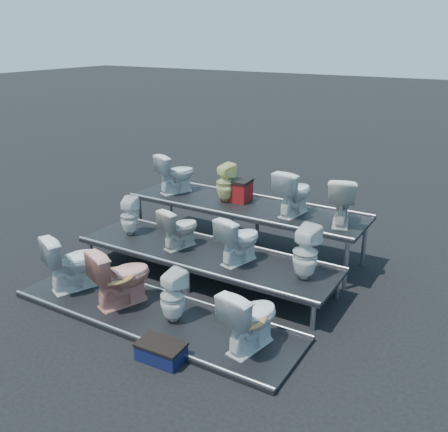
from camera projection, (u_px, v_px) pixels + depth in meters
The scene contains 18 objects.
ground at pixel (205, 279), 7.89m from camera, with size 80.00×80.00×0.00m, color black.
tier_front at pixel (154, 315), 6.83m from camera, with size 4.20×1.20×0.06m, color black.
tier_mid at pixel (205, 266), 7.81m from camera, with size 4.20×1.20×0.46m, color black.
tier_back at pixel (245, 228), 8.79m from camera, with size 4.20×1.20×0.86m, color black.
toilet_0 at pixel (74, 261), 7.37m from camera, with size 0.48×0.84×0.86m, color silver.
toilet_1 at pixel (121, 276), 6.93m from camera, with size 0.48×0.84×0.85m, color #E2927E.
toilet_2 at pixel (173, 296), 6.53m from camera, with size 0.33×0.33×0.72m, color silver.
toilet_3 at pixel (250, 318), 5.96m from camera, with size 0.45×0.80×0.81m, color silver.
toilet_4 at pixel (129, 216), 8.34m from camera, with size 0.29×0.30×0.65m, color silver.
toilet_5 at pixel (180, 228), 7.84m from camera, with size 0.37×0.64×0.65m, color beige.
toilet_6 at pixel (239, 239), 7.31m from camera, with size 0.40×0.71×0.72m, color silver.
toilet_7 at pixel (305, 253), 6.81m from camera, with size 0.35×0.35×0.77m, color silver.
toilet_8 at pixel (176, 173), 9.22m from camera, with size 0.41×0.72×0.73m, color silver.
toilet_9 at pixel (225, 183), 8.72m from camera, with size 0.31×0.31×0.68m, color #E5E38D.
toilet_10 at pixel (294, 192), 8.08m from camera, with size 0.42×0.74×0.76m, color silver.
toilet_11 at pixel (342, 200), 7.70m from camera, with size 0.42×0.74×0.76m, color beige.
red_crate at pixel (237, 191), 8.84m from camera, with size 0.47×0.37×0.34m, color maroon.
step_stool at pixel (161, 353), 5.92m from camera, with size 0.55×0.33×0.20m, color #0F1436.
Camera 1 is at (3.86, -5.91, 3.67)m, focal length 40.00 mm.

